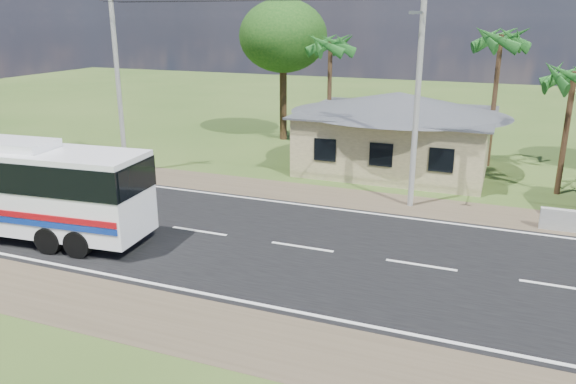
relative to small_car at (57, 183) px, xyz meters
name	(u,v)px	position (x,y,z in m)	size (l,w,h in m)	color
ground	(302,247)	(13.41, -1.67, -0.66)	(120.00, 120.00, 0.00)	#304C1B
road	(302,247)	(13.41, -1.67, -0.65)	(120.00, 16.00, 0.03)	black
house	(397,123)	(14.41, 11.33, 1.99)	(12.40, 10.00, 5.00)	#C6B684
utility_poles	(411,80)	(16.08, 4.81, 5.11)	(32.80, 2.22, 11.00)	#9E9E99
palm_near	(574,78)	(22.91, 9.33, 5.05)	(2.80, 2.80, 6.70)	#47301E
palm_mid	(501,41)	(19.41, 13.83, 6.50)	(2.80, 2.80, 8.20)	#47301E
palm_far	(330,46)	(9.41, 14.33, 6.02)	(2.80, 2.80, 7.70)	#47301E
tree_behind_house	(283,36)	(5.41, 16.33, 6.46)	(6.00, 6.00, 9.61)	#47301E
small_car	(57,183)	(0.00, 0.00, 0.00)	(1.55, 3.86, 1.31)	#2F2E31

